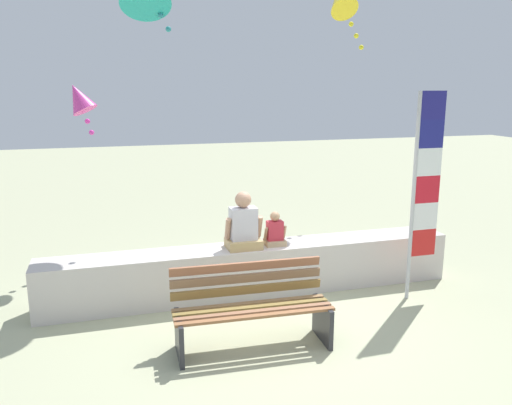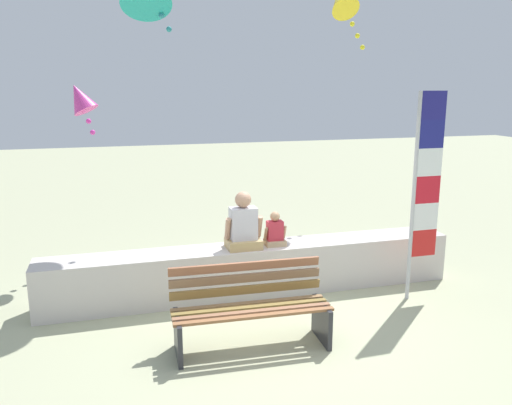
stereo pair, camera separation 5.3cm
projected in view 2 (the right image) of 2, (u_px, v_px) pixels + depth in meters
ground_plane at (278, 325)px, 6.17m from camera, size 40.00×40.00×0.00m
seawall_ledge at (254, 269)px, 7.09m from camera, size 5.65×0.57×0.68m
park_bench at (250, 309)px, 5.63m from camera, size 1.73×0.68×0.88m
person_adult at (243, 226)px, 6.86m from camera, size 0.50×0.37×0.77m
person_child at (275, 232)px, 7.01m from camera, size 0.31×0.22×0.47m
flag_banner at (423, 184)px, 6.66m from camera, size 0.40×0.05×2.73m
kite_yellow at (342, 1)px, 8.29m from camera, size 0.67×0.65×1.08m
kite_magenta at (80, 98)px, 7.72m from camera, size 0.65×0.60×0.85m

